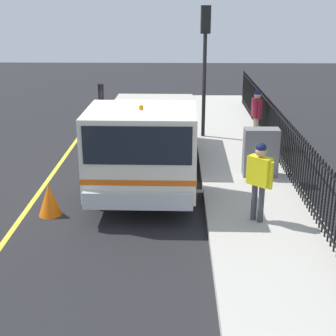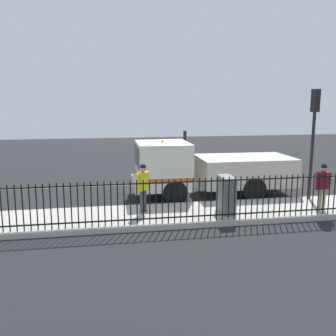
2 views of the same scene
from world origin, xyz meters
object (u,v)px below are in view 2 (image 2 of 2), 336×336
at_px(work_truck, 200,167).
at_px(pedestrian_distant, 323,182).
at_px(traffic_cone, 145,179).
at_px(worker_standing, 143,183).
at_px(utility_cabinet, 226,195).
at_px(traffic_light_near, 314,122).

distance_m(work_truck, pedestrian_distant, 4.80).
bearing_deg(work_truck, traffic_cone, 45.40).
bearing_deg(traffic_cone, pedestrian_distant, 45.82).
bearing_deg(traffic_cone, worker_standing, -7.36).
bearing_deg(utility_cabinet, pedestrian_distant, 83.58).
relative_size(traffic_light_near, utility_cabinet, 3.33).
xyz_separation_m(work_truck, traffic_light_near, (1.64, 4.01, 1.89)).
bearing_deg(worker_standing, pedestrian_distant, -55.41).
height_order(worker_standing, traffic_cone, worker_standing).
bearing_deg(traffic_cone, utility_cabinet, 23.71).
xyz_separation_m(traffic_light_near, traffic_cone, (-3.69, -6.03, -2.78)).
relative_size(traffic_light_near, traffic_cone, 5.77).
distance_m(work_truck, utility_cabinet, 2.97).
bearing_deg(pedestrian_distant, traffic_light_near, 63.57).
height_order(work_truck, pedestrian_distant, work_truck).
distance_m(traffic_light_near, traffic_cone, 7.60).
xyz_separation_m(work_truck, utility_cabinet, (2.93, 0.16, -0.44)).
relative_size(work_truck, worker_standing, 3.94).
bearing_deg(pedestrian_distant, utility_cabinet, 164.57).
height_order(pedestrian_distant, traffic_light_near, traffic_light_near).
height_order(worker_standing, pedestrian_distant, worker_standing).
bearing_deg(work_truck, utility_cabinet, -176.14).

